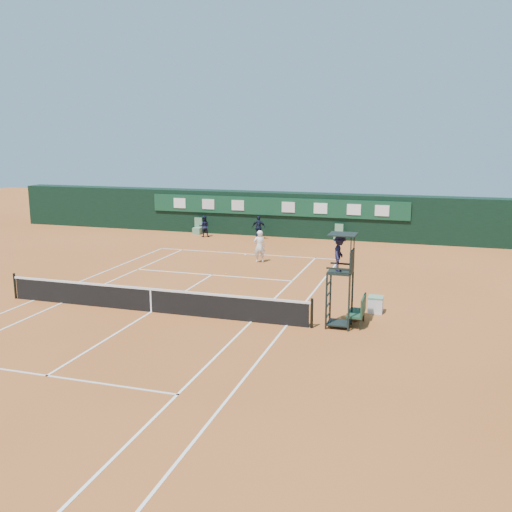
{
  "coord_description": "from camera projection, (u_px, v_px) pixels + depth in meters",
  "views": [
    {
      "loc": [
        10.32,
        -19.23,
        6.74
      ],
      "look_at": [
        2.43,
        6.0,
        1.2
      ],
      "focal_mm": 40.0,
      "sensor_mm": 36.0,
      "label": 1
    }
  ],
  "objects": [
    {
      "name": "linesman_chair_left",
      "position": [
        197.0,
        230.0,
        40.24
      ],
      "size": [
        0.55,
        0.5,
        1.15
      ],
      "color": "#5C8D6B",
      "rests_on": "ground"
    },
    {
      "name": "ground",
      "position": [
        151.0,
        312.0,
        22.36
      ],
      "size": [
        90.0,
        90.0,
        0.0
      ],
      "primitive_type": "plane",
      "color": "#AF5D29",
      "rests_on": "ground"
    },
    {
      "name": "player_bench",
      "position": [
        359.0,
        310.0,
        20.65
      ],
      "size": [
        0.55,
        1.2,
        1.1
      ],
      "color": "#183D26",
      "rests_on": "ground"
    },
    {
      "name": "tennis_ball",
      "position": [
        226.0,
        274.0,
        28.5
      ],
      "size": [
        0.06,
        0.06,
        0.06
      ],
      "primitive_type": "sphere",
      "color": "yellow",
      "rests_on": "ground"
    },
    {
      "name": "tennis_bag",
      "position": [
        356.0,
        316.0,
        21.43
      ],
      "size": [
        0.6,
        0.82,
        0.28
      ],
      "primitive_type": "cube",
      "rotation": [
        0.0,
        0.0,
        -0.42
      ],
      "color": "black",
      "rests_on": "ground"
    },
    {
      "name": "cooler",
      "position": [
        376.0,
        304.0,
        22.25
      ],
      "size": [
        0.57,
        0.57,
        0.65
      ],
      "color": "silver",
      "rests_on": "ground"
    },
    {
      "name": "linesman_chair_right",
      "position": [
        338.0,
        237.0,
        37.32
      ],
      "size": [
        0.55,
        0.5,
        1.15
      ],
      "color": "#5D8E6B",
      "rests_on": "ground"
    },
    {
      "name": "tennis_net",
      "position": [
        151.0,
        299.0,
        22.26
      ],
      "size": [
        12.9,
        0.1,
        1.1
      ],
      "color": "black",
      "rests_on": "ground"
    },
    {
      "name": "court_lines",
      "position": [
        151.0,
        312.0,
        22.36
      ],
      "size": [
        11.05,
        23.85,
        0.01
      ],
      "color": "silver",
      "rests_on": "ground"
    },
    {
      "name": "back_wall",
      "position": [
        277.0,
        214.0,
        39.56
      ],
      "size": [
        40.0,
        1.65,
        3.0
      ],
      "color": "black",
      "rests_on": "ground"
    },
    {
      "name": "umpire_chair",
      "position": [
        340.0,
        260.0,
        20.12
      ],
      "size": [
        0.96,
        0.95,
        3.42
      ],
      "color": "black",
      "rests_on": "ground"
    },
    {
      "name": "ball_kid_left",
      "position": [
        204.0,
        226.0,
        39.04
      ],
      "size": [
        0.86,
        0.77,
        1.45
      ],
      "primitive_type": "imported",
      "rotation": [
        0.0,
        0.0,
        3.51
      ],
      "color": "black",
      "rests_on": "ground"
    },
    {
      "name": "player",
      "position": [
        259.0,
        246.0,
        31.06
      ],
      "size": [
        0.77,
        0.67,
        1.78
      ],
      "primitive_type": "imported",
      "rotation": [
        0.0,
        0.0,
        3.61
      ],
      "color": "white",
      "rests_on": "ground"
    },
    {
      "name": "ball_kid_right",
      "position": [
        259.0,
        228.0,
        38.09
      ],
      "size": [
        0.94,
        0.39,
        1.59
      ],
      "primitive_type": "imported",
      "rotation": [
        0.0,
        0.0,
        3.15
      ],
      "color": "black",
      "rests_on": "ground"
    }
  ]
}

